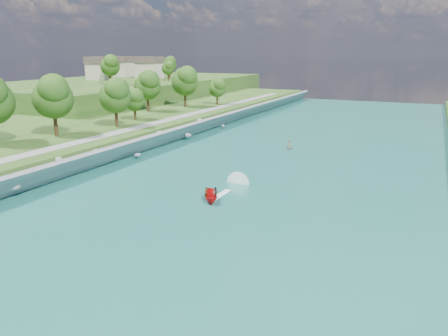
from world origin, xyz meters
The scene contains 11 objects.
ground centered at (0.00, 0.00, 0.00)m, with size 260.00×260.00×0.00m, color #2D5119.
river_water centered at (0.00, 20.00, 0.05)m, with size 55.00×240.00×0.10m, color #1B685A.
berm_west centered at (-50.00, 20.00, 1.75)m, with size 45.00×240.00×3.50m, color #2D5119.
ridge_west centered at (-82.50, 95.00, 4.50)m, with size 60.00×120.00×9.00m, color #2D5119.
riprap_bank centered at (-25.85, 19.70, 1.80)m, with size 3.95×236.00×4.05m.
riverside_path centered at (-32.50, 20.00, 3.55)m, with size 3.00×200.00×0.10m, color gray.
ridge_houses centered at (-88.67, 100.00, 13.31)m, with size 29.50×29.50×8.40m.
trees_west centered at (-42.23, 12.36, 9.64)m, with size 16.29×149.93×13.91m.
trees_ridge centered at (-72.78, 86.37, 14.00)m, with size 21.85×45.60×10.86m.
motorboat centered at (-1.45, 6.79, 0.74)m, with size 3.60×18.87×2.01m.
raft centered at (-1.99, 40.98, 0.45)m, with size 2.41×3.00×1.60m.
Camera 1 is at (23.23, -42.62, 18.82)m, focal length 35.00 mm.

